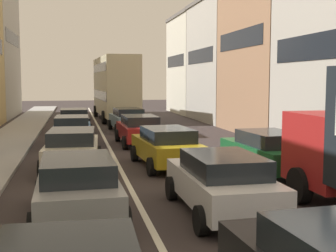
{
  "coord_description": "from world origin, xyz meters",
  "views": [
    {
      "loc": [
        -3.3,
        -4.04,
        3.26
      ],
      "look_at": [
        0.0,
        12.0,
        1.6
      ],
      "focal_mm": 48.7,
      "sensor_mm": 36.0,
      "label": 1
    }
  ],
  "objects_px": {
    "sedan_left_lane_fifth": "(74,120)",
    "coupe_centre_lane_fourth": "(139,129)",
    "hatchback_centre_lane_third": "(166,146)",
    "sedan_left_lane_third": "(72,148)",
    "bus_mid_queue_primary": "(115,85)",
    "sedan_left_lane_fourth": "(72,130)",
    "sedan_centre_lane_second": "(221,181)",
    "sedan_right_lane_behind_truck": "(268,151)",
    "wagon_left_lane_second": "(77,186)",
    "sedan_centre_lane_fifth": "(128,119)"
  },
  "relations": [
    {
      "from": "sedan_left_lane_fifth",
      "to": "coupe_centre_lane_fourth",
      "type": "bearing_deg",
      "value": -153.71
    },
    {
      "from": "hatchback_centre_lane_third",
      "to": "coupe_centre_lane_fourth",
      "type": "xyz_separation_m",
      "value": [
        -0.17,
        6.05,
        0.0
      ]
    },
    {
      "from": "sedan_left_lane_third",
      "to": "bus_mid_queue_primary",
      "type": "xyz_separation_m",
      "value": [
        3.35,
        20.4,
        2.03
      ]
    },
    {
      "from": "sedan_left_lane_fourth",
      "to": "coupe_centre_lane_fourth",
      "type": "bearing_deg",
      "value": -93.71
    },
    {
      "from": "hatchback_centre_lane_third",
      "to": "bus_mid_queue_primary",
      "type": "height_order",
      "value": "bus_mid_queue_primary"
    },
    {
      "from": "coupe_centre_lane_fourth",
      "to": "hatchback_centre_lane_third",
      "type": "bearing_deg",
      "value": 179.93
    },
    {
      "from": "sedan_centre_lane_second",
      "to": "sedan_left_lane_fourth",
      "type": "distance_m",
      "value": 12.99
    },
    {
      "from": "sedan_left_lane_fourth",
      "to": "bus_mid_queue_primary",
      "type": "distance_m",
      "value": 14.74
    },
    {
      "from": "sedan_left_lane_third",
      "to": "sedan_right_lane_behind_truck",
      "type": "xyz_separation_m",
      "value": [
        6.67,
        -2.03,
        0.0
      ]
    },
    {
      "from": "sedan_right_lane_behind_truck",
      "to": "bus_mid_queue_primary",
      "type": "relative_size",
      "value": 0.41
    },
    {
      "from": "sedan_left_lane_fifth",
      "to": "sedan_centre_lane_second",
      "type": "bearing_deg",
      "value": -170.54
    },
    {
      "from": "hatchback_centre_lane_third",
      "to": "sedan_left_lane_fifth",
      "type": "xyz_separation_m",
      "value": [
        -3.41,
        12.22,
        0.0
      ]
    },
    {
      "from": "wagon_left_lane_second",
      "to": "sedan_left_lane_fourth",
      "type": "distance_m",
      "value": 12.26
    },
    {
      "from": "wagon_left_lane_second",
      "to": "sedan_right_lane_behind_truck",
      "type": "height_order",
      "value": "same"
    },
    {
      "from": "coupe_centre_lane_fourth",
      "to": "sedan_right_lane_behind_truck",
      "type": "height_order",
      "value": "same"
    },
    {
      "from": "hatchback_centre_lane_third",
      "to": "sedan_right_lane_behind_truck",
      "type": "relative_size",
      "value": 1.0
    },
    {
      "from": "bus_mid_queue_primary",
      "to": "sedan_centre_lane_second",
      "type": "bearing_deg",
      "value": 178.05
    },
    {
      "from": "sedan_right_lane_behind_truck",
      "to": "bus_mid_queue_primary",
      "type": "height_order",
      "value": "bus_mid_queue_primary"
    },
    {
      "from": "sedan_left_lane_third",
      "to": "sedan_centre_lane_fifth",
      "type": "height_order",
      "value": "same"
    },
    {
      "from": "wagon_left_lane_second",
      "to": "sedan_left_lane_fifth",
      "type": "height_order",
      "value": "same"
    },
    {
      "from": "sedan_right_lane_behind_truck",
      "to": "hatchback_centre_lane_third",
      "type": "bearing_deg",
      "value": 56.38
    },
    {
      "from": "wagon_left_lane_second",
      "to": "sedan_left_lane_fourth",
      "type": "xyz_separation_m",
      "value": [
        -0.17,
        12.26,
        0.0
      ]
    },
    {
      "from": "sedan_left_lane_third",
      "to": "sedan_centre_lane_fifth",
      "type": "relative_size",
      "value": 1.0
    },
    {
      "from": "sedan_left_lane_third",
      "to": "sedan_centre_lane_fifth",
      "type": "distance_m",
      "value": 12.46
    },
    {
      "from": "sedan_left_lane_fourth",
      "to": "sedan_left_lane_third",
      "type": "bearing_deg",
      "value": -178.47
    },
    {
      "from": "coupe_centre_lane_fourth",
      "to": "sedan_centre_lane_fifth",
      "type": "xyz_separation_m",
      "value": [
        0.12,
        6.07,
        0.0
      ]
    },
    {
      "from": "sedan_left_lane_third",
      "to": "sedan_left_lane_fifth",
      "type": "height_order",
      "value": "same"
    },
    {
      "from": "sedan_left_lane_fifth",
      "to": "sedan_left_lane_third",
      "type": "bearing_deg",
      "value": 178.35
    },
    {
      "from": "sedan_left_lane_third",
      "to": "sedan_right_lane_behind_truck",
      "type": "distance_m",
      "value": 6.97
    },
    {
      "from": "sedan_left_lane_third",
      "to": "sedan_right_lane_behind_truck",
      "type": "bearing_deg",
      "value": -103.66
    },
    {
      "from": "hatchback_centre_lane_third",
      "to": "sedan_right_lane_behind_truck",
      "type": "distance_m",
      "value": 3.73
    },
    {
      "from": "hatchback_centre_lane_third",
      "to": "sedan_centre_lane_fifth",
      "type": "xyz_separation_m",
      "value": [
        -0.05,
        12.12,
        0.0
      ]
    },
    {
      "from": "sedan_left_lane_fourth",
      "to": "bus_mid_queue_primary",
      "type": "xyz_separation_m",
      "value": [
        3.38,
        14.2,
        2.03
      ]
    },
    {
      "from": "wagon_left_lane_second",
      "to": "coupe_centre_lane_fourth",
      "type": "bearing_deg",
      "value": -16.16
    },
    {
      "from": "hatchback_centre_lane_third",
      "to": "sedan_left_lane_fourth",
      "type": "relative_size",
      "value": 1.02
    },
    {
      "from": "coupe_centre_lane_fourth",
      "to": "sedan_centre_lane_fifth",
      "type": "height_order",
      "value": "same"
    },
    {
      "from": "wagon_left_lane_second",
      "to": "coupe_centre_lane_fourth",
      "type": "height_order",
      "value": "same"
    },
    {
      "from": "wagon_left_lane_second",
      "to": "sedan_left_lane_fifth",
      "type": "relative_size",
      "value": 1.0
    },
    {
      "from": "wagon_left_lane_second",
      "to": "bus_mid_queue_primary",
      "type": "distance_m",
      "value": 26.73
    },
    {
      "from": "sedan_centre_lane_second",
      "to": "sedan_centre_lane_fifth",
      "type": "bearing_deg",
      "value": 0.24
    },
    {
      "from": "hatchback_centre_lane_third",
      "to": "sedan_left_lane_fifth",
      "type": "bearing_deg",
      "value": 11.71
    },
    {
      "from": "sedan_centre_lane_second",
      "to": "bus_mid_queue_primary",
      "type": "relative_size",
      "value": 0.41
    },
    {
      "from": "hatchback_centre_lane_third",
      "to": "bus_mid_queue_primary",
      "type": "relative_size",
      "value": 0.42
    },
    {
      "from": "hatchback_centre_lane_third",
      "to": "sedan_left_lane_fifth",
      "type": "height_order",
      "value": "same"
    },
    {
      "from": "sedan_left_lane_fourth",
      "to": "sedan_right_lane_behind_truck",
      "type": "relative_size",
      "value": 0.99
    },
    {
      "from": "sedan_left_lane_fourth",
      "to": "sedan_centre_lane_fifth",
      "type": "bearing_deg",
      "value": -29.47
    },
    {
      "from": "sedan_left_lane_fourth",
      "to": "sedan_right_lane_behind_truck",
      "type": "bearing_deg",
      "value": -139.59
    },
    {
      "from": "sedan_centre_lane_second",
      "to": "sedan_centre_lane_fifth",
      "type": "height_order",
      "value": "same"
    },
    {
      "from": "coupe_centre_lane_fourth",
      "to": "sedan_left_lane_fourth",
      "type": "relative_size",
      "value": 1.0
    },
    {
      "from": "sedan_centre_lane_fifth",
      "to": "bus_mid_queue_primary",
      "type": "height_order",
      "value": "bus_mid_queue_primary"
    }
  ]
}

